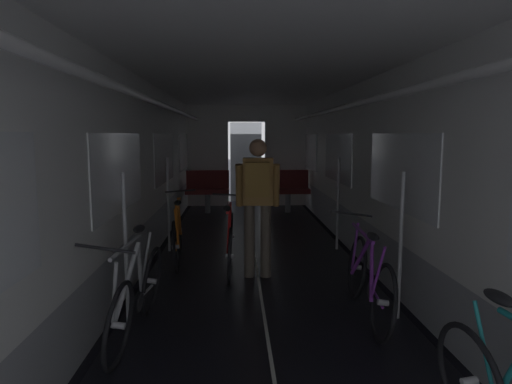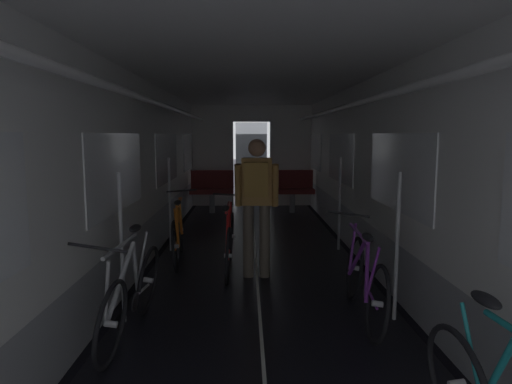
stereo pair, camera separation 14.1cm
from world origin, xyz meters
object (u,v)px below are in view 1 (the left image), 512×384
(bicycle_orange, at_px, (177,234))
(bicycle_silver, at_px, (137,294))
(bench_seat_far_left, at_px, (207,187))
(bicycle_purple, at_px, (368,278))
(bench_seat_far_right, at_px, (287,187))
(bicycle_red_in_aisle, at_px, (230,242))
(person_cyclist_aisle, at_px, (258,195))

(bicycle_orange, distance_m, bicycle_silver, 2.31)
(bench_seat_far_left, distance_m, bicycle_purple, 6.23)
(bench_seat_far_right, relative_size, bicycle_purple, 0.58)
(bicycle_orange, bearing_deg, bench_seat_far_left, 87.60)
(bicycle_orange, height_order, bicycle_silver, bicycle_silver)
(bicycle_orange, relative_size, bicycle_red_in_aisle, 1.00)
(bench_seat_far_right, xyz_separation_m, bicycle_purple, (0.09, -5.93, -0.19))
(bicycle_purple, height_order, person_cyclist_aisle, person_cyclist_aisle)
(bicycle_orange, distance_m, bicycle_purple, 2.85)
(bicycle_silver, xyz_separation_m, person_cyclist_aisle, (1.11, 1.59, 0.63))
(person_cyclist_aisle, xyz_separation_m, bicycle_red_in_aisle, (-0.34, 0.27, -0.63))
(bench_seat_far_left, height_order, bicycle_silver, bicycle_silver)
(bicycle_purple, distance_m, bicycle_red_in_aisle, 2.02)
(bicycle_purple, bearing_deg, bench_seat_far_right, 90.86)
(bench_seat_far_left, bearing_deg, person_cyclist_aisle, -79.15)
(bicycle_silver, distance_m, bicycle_purple, 2.13)
(bench_seat_far_right, relative_size, bicycle_silver, 0.58)
(bench_seat_far_right, distance_m, bicycle_silver, 6.59)
(bench_seat_far_left, relative_size, bicycle_silver, 0.58)
(bench_seat_far_left, xyz_separation_m, bicycle_orange, (-0.17, -3.96, -0.18))
(bicycle_purple, xyz_separation_m, bicycle_red_in_aisle, (-1.33, 1.52, 0.00))
(bench_seat_far_left, relative_size, bicycle_orange, 0.58)
(bench_seat_far_right, distance_m, person_cyclist_aisle, 4.79)
(bench_seat_far_left, relative_size, person_cyclist_aisle, 0.58)
(bench_seat_far_right, xyz_separation_m, person_cyclist_aisle, (-0.90, -4.68, 0.45))
(bench_seat_far_left, xyz_separation_m, bench_seat_far_right, (1.80, 0.00, 0.00))
(bicycle_silver, bearing_deg, bicycle_purple, 9.24)
(bicycle_orange, relative_size, person_cyclist_aisle, 1.00)
(bench_seat_far_left, height_order, bicycle_orange, bench_seat_far_left)
(bicycle_orange, bearing_deg, bicycle_silver, -91.20)
(bench_seat_far_left, relative_size, bench_seat_far_right, 1.00)
(bicycle_red_in_aisle, bearing_deg, bench_seat_far_left, 97.22)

